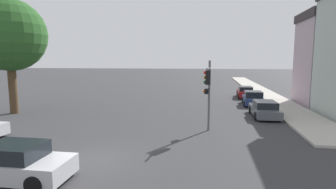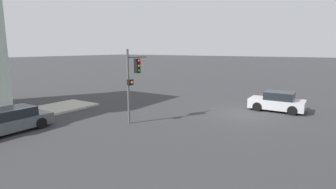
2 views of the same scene
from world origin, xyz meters
TOP-DOWN VIEW (x-y plane):
  - ground_plane at (0.00, 0.00)m, footprint 300.00×300.00m
  - traffic_signal at (5.17, 5.98)m, footprint 0.50×1.82m
  - crossing_car_0 at (-1.83, -2.32)m, footprint 3.92×2.02m
  - parked_car_0 at (9.74, 11.35)m, footprint 2.01×4.47m

SIDE VIEW (x-z plane):
  - ground_plane at x=0.00m, z-range 0.00..0.00m
  - parked_car_0 at x=9.74m, z-range -0.03..1.31m
  - crossing_car_0 at x=-1.83m, z-range -0.04..1.42m
  - traffic_signal at x=5.17m, z-range 0.70..5.32m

